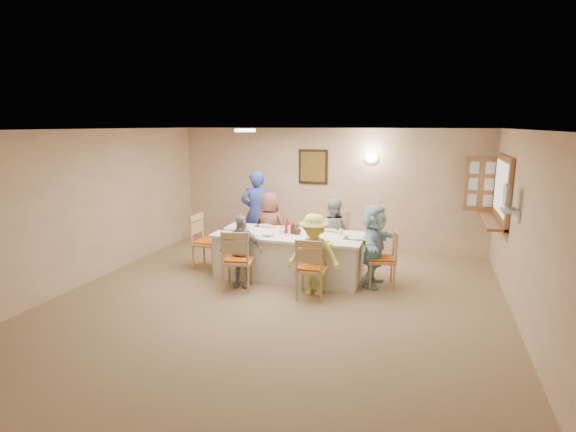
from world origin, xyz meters
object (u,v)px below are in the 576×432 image
(diner_front_left, at_px, (241,251))
(serving_hatch, at_px, (502,190))
(chair_front_right, at_px, (312,267))
(chair_left_end, at_px, (208,242))
(chair_right_end, at_px, (382,258))
(caregiver, at_px, (257,213))
(dining_table, at_px, (289,255))
(diner_right_end, at_px, (374,246))
(chair_front_left, at_px, (238,259))
(chair_back_right, at_px, (334,240))
(diner_back_right, at_px, (333,234))
(chair_back_left, at_px, (272,237))
(diner_back_left, at_px, (270,228))
(desk_fan, at_px, (508,200))
(condiment_ketchup, at_px, (287,226))
(diner_front_right, at_px, (314,255))

(diner_front_left, bearing_deg, serving_hatch, 15.22)
(chair_front_right, xyz_separation_m, chair_left_end, (-2.15, 0.80, 0.03))
(serving_hatch, height_order, chair_left_end, serving_hatch)
(chair_right_end, relative_size, caregiver, 0.55)
(dining_table, height_order, diner_right_end, diner_right_end)
(chair_front_left, bearing_deg, chair_back_right, -138.83)
(chair_front_left, relative_size, diner_back_right, 0.76)
(diner_front_left, bearing_deg, dining_table, 40.22)
(chair_back_left, relative_size, chair_front_left, 0.95)
(chair_back_left, relative_size, diner_front_left, 0.79)
(dining_table, relative_size, chair_left_end, 2.54)
(chair_back_right, xyz_separation_m, diner_back_left, (-1.20, -0.12, 0.16))
(chair_front_right, height_order, chair_right_end, chair_front_right)
(desk_fan, xyz_separation_m, diner_back_left, (-3.86, 0.98, -0.88))
(chair_front_right, xyz_separation_m, diner_front_left, (-1.20, 0.12, 0.12))
(chair_left_end, bearing_deg, caregiver, -22.07)
(diner_back_left, distance_m, condiment_ketchup, 0.90)
(caregiver, bearing_deg, diner_front_right, 111.00)
(chair_back_right, height_order, diner_right_end, diner_right_end)
(diner_back_left, xyz_separation_m, diner_front_left, (0.00, -1.36, -0.08))
(caregiver, bearing_deg, desk_fan, 140.38)
(desk_fan, xyz_separation_m, chair_left_end, (-4.81, 0.30, -1.05))
(desk_fan, xyz_separation_m, diner_front_right, (-2.66, -0.38, -0.92))
(chair_front_right, distance_m, diner_right_end, 1.16)
(diner_back_left, xyz_separation_m, diner_front_right, (1.20, -1.36, -0.04))
(serving_hatch, bearing_deg, diner_front_left, -156.43)
(chair_back_left, relative_size, chair_right_end, 1.00)
(chair_front_left, bearing_deg, diner_right_end, -170.36)
(chair_left_end, bearing_deg, desk_fan, -92.13)
(serving_hatch, bearing_deg, diner_front_right, -147.97)
(desk_fan, relative_size, diner_front_left, 0.25)
(serving_hatch, height_order, diner_back_left, serving_hatch)
(diner_back_right, xyz_separation_m, condiment_ketchup, (-0.64, -0.66, 0.24))
(diner_back_left, distance_m, caregiver, 0.67)
(desk_fan, relative_size, chair_left_end, 0.30)
(diner_back_left, relative_size, diner_right_end, 1.00)
(serving_hatch, bearing_deg, caregiver, 178.72)
(condiment_ketchup, bearing_deg, chair_back_left, 125.49)
(chair_front_right, bearing_deg, diner_back_left, -52.52)
(chair_left_end, xyz_separation_m, diner_front_left, (0.95, -0.68, 0.09))
(diner_back_right, height_order, caregiver, caregiver)
(chair_front_left, distance_m, diner_right_end, 2.18)
(chair_back_left, bearing_deg, diner_front_right, -53.49)
(chair_back_right, height_order, chair_front_right, chair_back_right)
(chair_back_left, bearing_deg, dining_table, -55.66)
(chair_back_right, relative_size, chair_front_right, 1.07)
(dining_table, bearing_deg, diner_back_right, 48.58)
(desk_fan, height_order, condiment_ketchup, desk_fan)
(diner_front_left, height_order, caregiver, caregiver)
(caregiver, bearing_deg, chair_right_end, 135.10)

